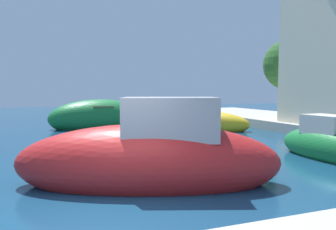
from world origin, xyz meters
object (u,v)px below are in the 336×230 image
object	(u,v)px
moored_boat_0	(210,123)
moored_boat_3	(334,146)
moored_boat_1	(151,159)
moored_boat_6	(100,118)
quayside_tree	(289,65)

from	to	relation	value
moored_boat_0	moored_boat_3	size ratio (longest dim) A/B	0.96
moored_boat_0	moored_boat_1	distance (m)	10.62
moored_boat_3	moored_boat_6	xyz separation A→B (m)	(-5.40, 11.28, 0.16)
moored_boat_0	moored_boat_6	xyz separation A→B (m)	(-5.38, 3.21, 0.22)
quayside_tree	moored_boat_1	bearing A→B (deg)	-140.74
moored_boat_1	quayside_tree	world-z (taller)	quayside_tree
moored_boat_1	quayside_tree	size ratio (longest dim) A/B	1.27
quayside_tree	moored_boat_6	bearing A→B (deg)	172.61
moored_boat_0	moored_boat_1	xyz separation A→B (m)	(-6.09, -8.70, 0.24)
moored_boat_6	moored_boat_1	bearing A→B (deg)	-98.53
moored_boat_1	moored_boat_0	bearing A→B (deg)	-105.33
moored_boat_6	moored_boat_0	bearing A→B (deg)	-35.93
moored_boat_3	quayside_tree	xyz separation A→B (m)	(6.55, 9.73, 3.37)
moored_boat_3	quayside_tree	world-z (taller)	quayside_tree
moored_boat_3	moored_boat_6	bearing A→B (deg)	-156.48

